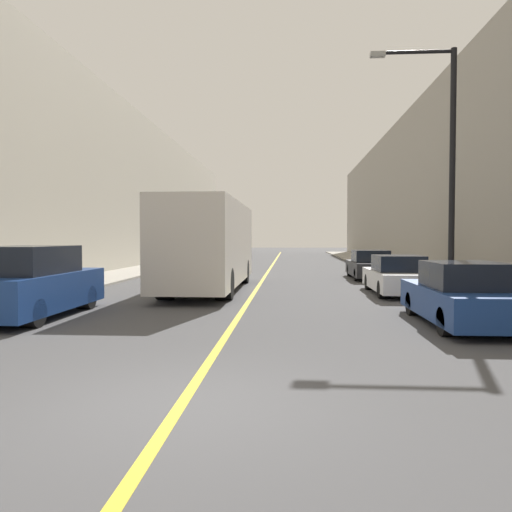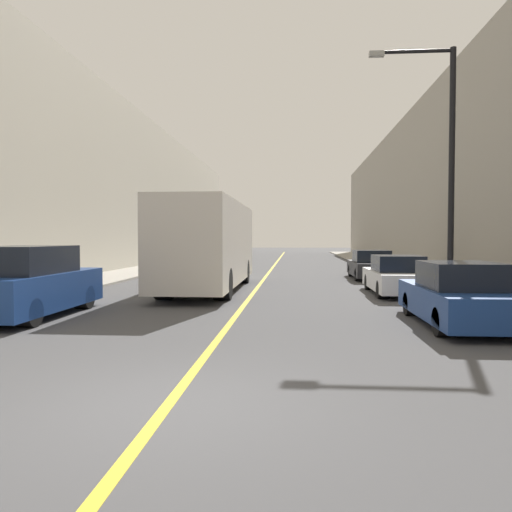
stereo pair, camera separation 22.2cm
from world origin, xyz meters
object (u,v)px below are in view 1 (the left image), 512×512
car_right_near (461,297)px  car_right_mid (397,276)px  parked_suv_left (32,284)px  car_right_far (370,266)px  bus (210,244)px  street_lamp_right (445,156)px

car_right_near → car_right_mid: 6.57m
parked_suv_left → car_right_far: (10.74, 12.99, -0.20)m
parked_suv_left → car_right_mid: 12.28m
bus → car_right_near: bearing=-45.9°
car_right_mid → car_right_far: 6.86m
parked_suv_left → car_right_far: size_ratio=1.04×
car_right_mid → street_lamp_right: 4.58m
car_right_far → street_lamp_right: size_ratio=0.57×
car_right_mid → street_lamp_right: street_lamp_right is taller
car_right_far → car_right_mid: bearing=-90.7°
bus → street_lamp_right: 9.18m
bus → car_right_near: bus is taller
car_right_mid → car_right_near: bearing=-88.9°
parked_suv_left → street_lamp_right: street_lamp_right is taller
car_right_near → street_lamp_right: bearing=77.7°
car_right_far → street_lamp_right: (1.15, -8.33, 4.15)m
car_right_near → car_right_far: car_right_near is taller
parked_suv_left → car_right_far: 16.85m
car_right_near → car_right_mid: bearing=91.1°
parked_suv_left → car_right_far: bearing=50.4°
bus → street_lamp_right: size_ratio=1.22×
parked_suv_left → car_right_far: parked_suv_left is taller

